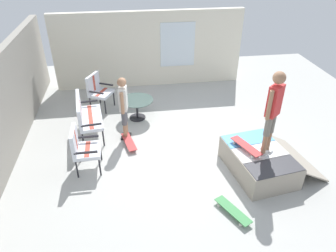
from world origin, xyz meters
TOP-DOWN VIEW (x-y plane):
  - ground_plane at (0.00, 0.00)m, footprint 12.00×12.00m
  - house_facade at (3.80, 0.49)m, footprint 0.23×6.00m
  - skate_ramp at (-1.06, -1.39)m, footprint 1.82×2.02m
  - patio_bench at (0.90, 2.36)m, footprint 1.31×0.70m
  - patio_chair_near_house at (2.34, 2.13)m, footprint 0.80×0.77m
  - patio_chair_by_wall at (-0.46, 2.33)m, footprint 0.62×0.56m
  - patio_table at (1.58, 1.06)m, footprint 0.90×0.90m
  - person_watching at (0.65, 1.41)m, footprint 0.48×0.27m
  - person_skater at (-1.11, -1.43)m, footprint 0.36×0.39m
  - skateboard_by_bench at (0.31, 1.35)m, footprint 0.82×0.38m
  - skateboard_spare at (-2.17, -0.46)m, footprint 0.81×0.54m
  - skateboard_on_ramp at (-0.96, -1.08)m, footprint 0.82×0.48m

SIDE VIEW (x-z plane):
  - ground_plane at x=0.00m, z-range -0.10..0.00m
  - skateboard_by_bench at x=0.31m, z-range 0.03..0.14m
  - skateboard_spare at x=-2.17m, z-range 0.03..0.14m
  - skate_ramp at x=-1.06m, z-range 0.00..0.53m
  - patio_table at x=1.58m, z-range 0.12..0.69m
  - skateboard_on_ramp at x=-0.96m, z-range 0.56..0.66m
  - patio_chair_near_house at x=2.34m, z-range 0.10..1.12m
  - patio_chair_by_wall at x=-0.46m, z-range 0.10..1.12m
  - patio_bench at x=0.90m, z-range 0.11..1.13m
  - person_watching at x=0.65m, z-range 0.13..1.74m
  - house_facade at x=3.80m, z-range 0.00..2.40m
  - person_skater at x=-1.11m, z-range 0.69..2.48m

